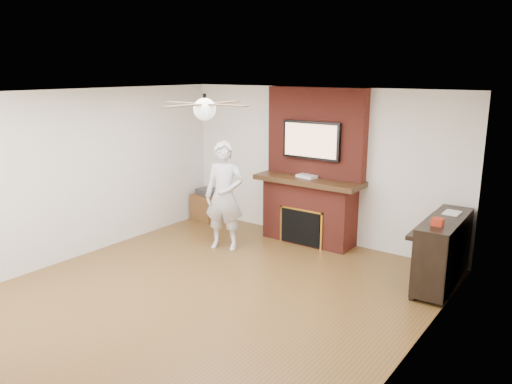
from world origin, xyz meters
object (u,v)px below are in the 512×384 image
Objects in this scene: fireplace at (311,182)px; piano at (442,250)px; side_table at (209,205)px; person at (224,196)px.

fireplace reaches higher than piano.
fireplace is at bearing 164.42° from piano.
side_table is at bearing 171.77° from piano.
piano is (2.28, -0.55, -0.50)m from fireplace.
fireplace reaches higher than person.
fireplace is 1.76× the size of piano.
person is 2.89× the size of side_table.
person reaches higher than piano.
fireplace is at bearing 8.34° from side_table.
side_table is (-1.24, 1.04, -0.58)m from person.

